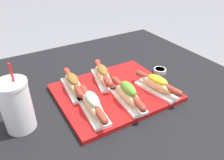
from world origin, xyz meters
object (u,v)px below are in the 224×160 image
(hot_dog_1, at_px, (128,94))
(sauce_bowl, at_px, (160,71))
(hot_dog_2, at_px, (157,84))
(serving_tray, at_px, (114,92))
(hot_dog_4, at_px, (103,74))
(hot_dog_0, at_px, (93,104))
(drink_cup, at_px, (16,106))
(hot_dog_3, at_px, (73,83))

(hot_dog_1, height_order, sauce_bowl, hot_dog_1)
(hot_dog_1, xyz_separation_m, hot_dog_2, (0.14, 0.00, -0.00))
(serving_tray, distance_m, hot_dog_4, 0.10)
(hot_dog_0, distance_m, drink_cup, 0.24)
(hot_dog_0, relative_size, sauce_bowl, 3.90)
(hot_dog_3, relative_size, sauce_bowl, 3.89)
(hot_dog_2, relative_size, sauce_bowl, 3.85)
(serving_tray, bearing_deg, hot_dog_2, -31.81)
(hot_dog_4, bearing_deg, hot_dog_1, -88.63)
(hot_dog_1, bearing_deg, sauce_bowl, 25.44)
(hot_dog_4, xyz_separation_m, sauce_bowl, (0.28, -0.05, -0.04))
(hot_dog_0, bearing_deg, drink_cup, 162.27)
(hot_dog_3, xyz_separation_m, drink_cup, (-0.22, -0.09, 0.04))
(hot_dog_2, bearing_deg, hot_dog_0, 177.33)
(hot_dog_0, bearing_deg, sauce_bowl, 15.84)
(sauce_bowl, distance_m, drink_cup, 0.65)
(hot_dog_0, xyz_separation_m, drink_cup, (-0.23, 0.07, 0.04))
(serving_tray, xyz_separation_m, hot_dog_0, (-0.14, -0.08, 0.04))
(hot_dog_0, height_order, hot_dog_4, hot_dog_0)
(hot_dog_3, bearing_deg, hot_dog_0, -87.93)
(serving_tray, distance_m, drink_cup, 0.37)
(hot_dog_3, height_order, hot_dog_4, same)
(hot_dog_4, bearing_deg, hot_dog_2, -51.36)
(hot_dog_3, xyz_separation_m, hot_dog_4, (0.14, 0.00, -0.00))
(serving_tray, bearing_deg, hot_dog_1, -87.68)
(serving_tray, relative_size, sauce_bowl, 7.70)
(hot_dog_2, height_order, sauce_bowl, hot_dog_2)
(serving_tray, distance_m, sauce_bowl, 0.28)
(serving_tray, xyz_separation_m, hot_dog_1, (0.00, -0.09, 0.04))
(serving_tray, bearing_deg, hot_dog_4, 90.44)
(hot_dog_2, height_order, hot_dog_3, same)
(sauce_bowl, bearing_deg, hot_dog_0, -164.16)
(hot_dog_2, bearing_deg, hot_dog_3, 148.29)
(serving_tray, xyz_separation_m, hot_dog_3, (-0.14, 0.09, 0.04))
(serving_tray, relative_size, hot_dog_0, 1.98)
(hot_dog_1, xyz_separation_m, sauce_bowl, (0.27, 0.13, -0.04))
(hot_dog_4, xyz_separation_m, drink_cup, (-0.36, -0.09, 0.04))
(hot_dog_3, bearing_deg, hot_dog_2, -31.71)
(hot_dog_3, relative_size, drink_cup, 0.95)
(hot_dog_1, bearing_deg, hot_dog_4, 91.37)
(hot_dog_3, xyz_separation_m, sauce_bowl, (0.42, -0.05, -0.04))
(hot_dog_2, height_order, drink_cup, drink_cup)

